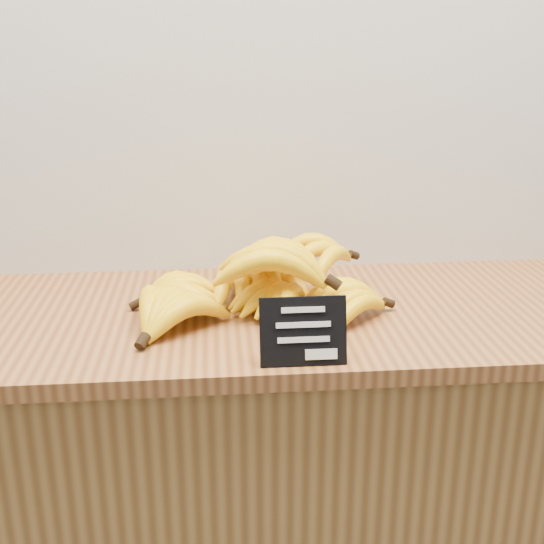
{
  "coord_description": "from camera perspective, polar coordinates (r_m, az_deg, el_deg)",
  "views": [
    {
      "loc": [
        -0.29,
        1.56,
        1.41
      ],
      "look_at": [
        -0.19,
        2.7,
        1.02
      ],
      "focal_mm": 45.0,
      "sensor_mm": 36.0,
      "label": 1
    }
  ],
  "objects": [
    {
      "name": "chalkboard_sign",
      "position": [
        1.06,
        2.63,
        -5.0
      ],
      "size": [
        0.14,
        0.03,
        0.11
      ],
      "primitive_type": "cube",
      "rotation": [
        -0.24,
        0.0,
        0.0
      ],
      "color": "black",
      "rests_on": "counter_top"
    },
    {
      "name": "banana_pile",
      "position": [
        1.26,
        -1.43,
        -1.16
      ],
      "size": [
        0.54,
        0.34,
        0.13
      ],
      "color": "yellow",
      "rests_on": "counter_top"
    },
    {
      "name": "counter_top",
      "position": [
        1.29,
        -0.2,
        -3.7
      ],
      "size": [
        1.45,
        0.54,
        0.03
      ],
      "primitive_type": "cube",
      "color": "#985F2F",
      "rests_on": "counter"
    },
    {
      "name": "counter",
      "position": [
        1.53,
        -0.18,
        -20.0
      ],
      "size": [
        1.45,
        0.5,
        0.9
      ],
      "primitive_type": "cube",
      "color": "olive",
      "rests_on": "ground"
    }
  ]
}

